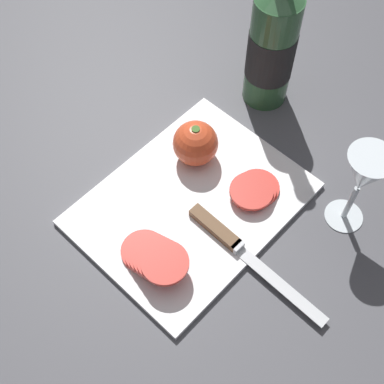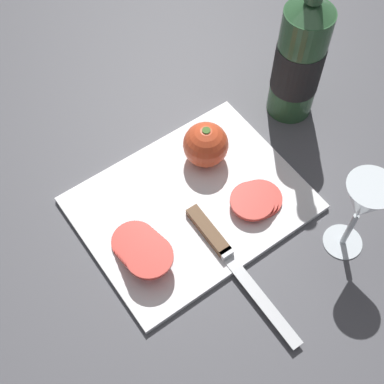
% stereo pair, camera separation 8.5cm
% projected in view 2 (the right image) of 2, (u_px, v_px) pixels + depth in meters
% --- Properties ---
extents(ground_plane, '(3.00, 3.00, 0.00)m').
position_uv_depth(ground_plane, '(184.00, 196.00, 0.89)').
color(ground_plane, '#4C4C51').
extents(cutting_board, '(0.36, 0.28, 0.01)m').
position_uv_depth(cutting_board, '(192.00, 203.00, 0.88)').
color(cutting_board, white).
rests_on(cutting_board, ground_plane).
extents(wine_bottle, '(0.08, 0.08, 0.34)m').
position_uv_depth(wine_bottle, '(299.00, 59.00, 0.89)').
color(wine_bottle, '#2D5633').
rests_on(wine_bottle, ground_plane).
extents(wine_glass, '(0.07, 0.07, 0.17)m').
position_uv_depth(wine_glass, '(363.00, 204.00, 0.75)').
color(wine_glass, silver).
rests_on(wine_glass, ground_plane).
extents(whole_tomato, '(0.08, 0.08, 0.08)m').
position_uv_depth(whole_tomato, '(206.00, 145.00, 0.89)').
color(whole_tomato, '#DB4C28').
rests_on(whole_tomato, cutting_board).
extents(knife, '(0.02, 0.27, 0.01)m').
position_uv_depth(knife, '(218.00, 244.00, 0.83)').
color(knife, silver).
rests_on(knife, cutting_board).
extents(tomato_slice_stack_near, '(0.07, 0.12, 0.04)m').
position_uv_depth(tomato_slice_stack_near, '(142.00, 249.00, 0.81)').
color(tomato_slice_stack_near, red).
rests_on(tomato_slice_stack_near, cutting_board).
extents(tomato_slice_stack_far, '(0.09, 0.07, 0.02)m').
position_uv_depth(tomato_slice_stack_far, '(256.00, 200.00, 0.87)').
color(tomato_slice_stack_far, red).
rests_on(tomato_slice_stack_far, cutting_board).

